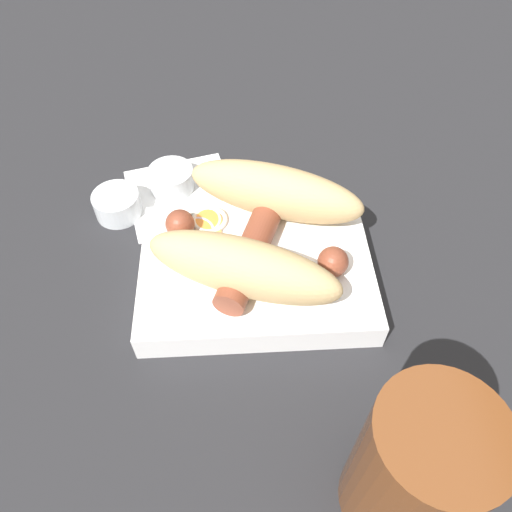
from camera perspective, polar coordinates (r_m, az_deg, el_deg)
The scene contains 9 objects.
ground_plane at distance 0.48m, azimuth 0.00°, elevation -2.92°, with size 3.00×3.00×0.00m, color #232326.
food_tray at distance 0.47m, azimuth 0.00°, elevation -1.87°, with size 0.21×0.15×0.03m.
bread_roll at distance 0.45m, azimuth 0.48°, elevation 3.36°, with size 0.21×0.20×0.05m.
sausage at distance 0.46m, azimuth -0.22°, elevation 1.59°, with size 0.17×0.15×0.03m.
pickled_veggies at distance 0.49m, azimuth -5.95°, elevation 3.60°, with size 0.05×0.05×0.00m.
napkin at distance 0.57m, azimuth -8.51°, elevation 6.95°, with size 0.14×0.14×0.00m.
condiment_cup_near at distance 0.57m, azimuth -9.60°, elevation 8.53°, with size 0.05×0.05×0.03m.
condiment_cup_far at distance 0.55m, azimuth -15.53°, elevation 5.61°, with size 0.05×0.05×0.03m.
drink_glass at distance 0.35m, azimuth 17.64°, elevation -22.30°, with size 0.08×0.08×0.14m.
Camera 1 is at (-0.02, -0.28, 0.39)m, focal length 35.00 mm.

